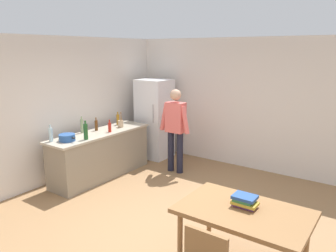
{
  "coord_description": "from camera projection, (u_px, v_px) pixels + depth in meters",
  "views": [
    {
      "loc": [
        2.61,
        -3.44,
        2.45
      ],
      "look_at": [
        -0.72,
        1.27,
        1.1
      ],
      "focal_mm": 35.07,
      "sensor_mm": 36.0,
      "label": 1
    }
  ],
  "objects": [
    {
      "name": "dining_table",
      "position": [
        244.0,
        216.0,
        3.58
      ],
      "size": [
        1.4,
        0.9,
        0.75
      ],
      "color": "olive",
      "rests_on": "ground_plane"
    },
    {
      "name": "wall_left",
      "position": [
        52.0,
        111.0,
        6.07
      ],
      "size": [
        0.12,
        5.6,
        2.7
      ],
      "primitive_type": "cube",
      "color": "silver",
      "rests_on": "ground_plane"
    },
    {
      "name": "person",
      "position": [
        175.0,
        125.0,
        6.54
      ],
      "size": [
        0.7,
        0.22,
        1.7
      ],
      "color": "#1E1E2D",
      "rests_on": "ground_plane"
    },
    {
      "name": "utensil_jar",
      "position": [
        121.0,
        123.0,
        6.7
      ],
      "size": [
        0.11,
        0.11,
        0.32
      ],
      "color": "tan",
      "rests_on": "kitchen_counter"
    },
    {
      "name": "bottle_beer_brown",
      "position": [
        96.0,
        125.0,
        6.43
      ],
      "size": [
        0.06,
        0.06,
        0.26
      ],
      "color": "#5B3314",
      "rests_on": "kitchen_counter"
    },
    {
      "name": "wall_back",
      "position": [
        244.0,
        104.0,
        6.84
      ],
      "size": [
        6.4,
        0.12,
        2.7
      ],
      "primitive_type": "cube",
      "color": "silver",
      "rests_on": "ground_plane"
    },
    {
      "name": "bottle_wine_green",
      "position": [
        86.0,
        131.0,
        5.77
      ],
      "size": [
        0.08,
        0.08,
        0.34
      ],
      "color": "#1E5123",
      "rests_on": "kitchen_counter"
    },
    {
      "name": "refrigerator",
      "position": [
        155.0,
        119.0,
        7.53
      ],
      "size": [
        0.7,
        0.67,
        1.8
      ],
      "color": "white",
      "rests_on": "ground_plane"
    },
    {
      "name": "cooking_pot",
      "position": [
        67.0,
        138.0,
        5.7
      ],
      "size": [
        0.4,
        0.28,
        0.12
      ],
      "color": "#285193",
      "rests_on": "kitchen_counter"
    },
    {
      "name": "kitchen_counter",
      "position": [
        101.0,
        154.0,
        6.42
      ],
      "size": [
        0.64,
        2.2,
        0.9
      ],
      "color": "gray",
      "rests_on": "ground_plane"
    },
    {
      "name": "bottle_sauce_red",
      "position": [
        110.0,
        127.0,
        6.31
      ],
      "size": [
        0.06,
        0.06,
        0.24
      ],
      "color": "#B22319",
      "rests_on": "kitchen_counter"
    },
    {
      "name": "ground_plane",
      "position": [
        158.0,
        223.0,
        4.76
      ],
      "size": [
        14.0,
        14.0,
        0.0
      ],
      "primitive_type": "plane",
      "color": "#936D47"
    },
    {
      "name": "book_stack",
      "position": [
        245.0,
        201.0,
        3.63
      ],
      "size": [
        0.28,
        0.2,
        0.13
      ],
      "color": "#753D7F",
      "rests_on": "dining_table"
    },
    {
      "name": "bottle_oil_amber",
      "position": [
        118.0,
        119.0,
        6.9
      ],
      "size": [
        0.06,
        0.06,
        0.28
      ],
      "color": "#996619",
      "rests_on": "kitchen_counter"
    },
    {
      "name": "bottle_water_clear",
      "position": [
        51.0,
        134.0,
        5.65
      ],
      "size": [
        0.07,
        0.07,
        0.3
      ],
      "color": "silver",
      "rests_on": "kitchen_counter"
    },
    {
      "name": "bottle_vinegar_tall",
      "position": [
        82.0,
        126.0,
        6.24
      ],
      "size": [
        0.06,
        0.06,
        0.32
      ],
      "color": "gray",
      "rests_on": "kitchen_counter"
    }
  ]
}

